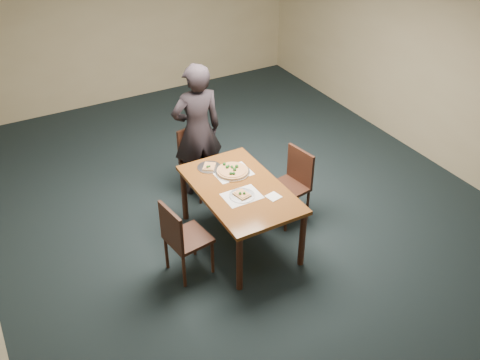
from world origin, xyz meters
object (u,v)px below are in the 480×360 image
dining_table (240,194)px  chair_left (182,236)px  chair_right (293,181)px  pizza_pan (232,171)px  slice_plate_near (242,195)px  chair_far (197,157)px  slice_plate_far (209,167)px  diner (197,131)px

dining_table → chair_left: chair_left is taller
chair_right → pizza_pan: 0.79m
chair_right → slice_plate_near: size_ratio=3.25×
chair_left → chair_right: same height
chair_left → pizza_pan: 1.04m
chair_left → slice_plate_near: bearing=-95.0°
chair_right → pizza_pan: (-0.71, 0.20, 0.26)m
chair_far → chair_left: 1.60m
chair_far → dining_table: bearing=-105.1°
chair_left → chair_right: size_ratio=1.00×
pizza_pan → slice_plate_far: size_ratio=1.44×
chair_far → pizza_pan: 0.91m
chair_right → pizza_pan: chair_right is taller
chair_right → slice_plate_far: 1.03m
diner → slice_plate_far: diner is taller
chair_left → pizza_pan: bearing=-68.4°
slice_plate_far → chair_far: bearing=78.0°
dining_table → pizza_pan: bearing=77.0°
chair_left → pizza_pan: (0.88, 0.50, 0.26)m
dining_table → chair_left: size_ratio=1.65×
chair_far → slice_plate_near: 1.35m
chair_left → slice_plate_near: 0.79m
chair_far → slice_plate_far: chair_far is taller
slice_plate_near → pizza_pan: bearing=74.0°
chair_far → pizza_pan: (0.05, -0.87, 0.26)m
chair_far → pizza_pan: chair_far is taller
dining_table → slice_plate_near: (-0.06, -0.15, 0.11)m
diner → pizza_pan: size_ratio=4.41×
dining_table → chair_left: bearing=-166.7°
chair_right → slice_plate_near: (-0.85, -0.25, 0.25)m
chair_right → diner: size_ratio=0.51×
chair_left → diner: size_ratio=0.51×
diner → slice_plate_near: size_ratio=6.36×
dining_table → chair_right: bearing=7.4°
chair_far → chair_left: same height
diner → slice_plate_near: (-0.10, -1.33, -0.13)m
slice_plate_near → slice_plate_far: slice_plate_near is taller
dining_table → chair_right: chair_right is taller
chair_right → slice_plate_near: 0.92m
dining_table → diner: 1.20m
chair_far → chair_right: (0.77, -1.07, 0.00)m
chair_far → chair_left: (-0.83, -1.37, 0.00)m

